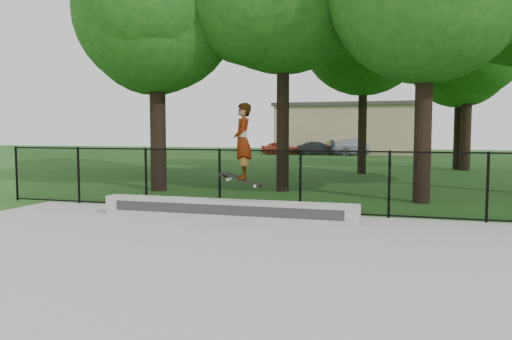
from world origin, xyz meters
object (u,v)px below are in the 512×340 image
Objects in this scene: car_a at (280,148)px; skater_airborne at (243,143)px; car_b at (318,148)px; grind_ledge at (226,210)px; car_c at (358,147)px.

skater_airborne is (6.42, -30.26, 1.20)m from car_a.
car_b is 1.64× the size of skater_airborne.
grind_ledge is at bearing 157.98° from skater_airborne.
car_c reaches higher than car_b.
skater_airborne is (3.31, -30.47, 1.20)m from car_b.
car_c is (3.18, 0.52, 0.12)m from car_b.
car_a is 6.33m from car_c.
grind_ledge is at bearing 166.96° from car_a.
car_c is 2.30× the size of skater_airborne.
skater_airborne is (0.14, -31.00, 1.09)m from car_c.
grind_ledge is 30.67m from car_a.
car_a is at bearing 101.98° from skater_airborne.
grind_ledge is 1.93× the size of car_b.
skater_airborne reaches higher than car_c.
car_c is at bearing -107.57° from car_a.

